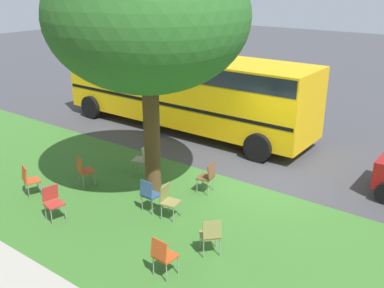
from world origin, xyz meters
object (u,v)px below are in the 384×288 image
street_tree (148,18)px  chair_7 (208,175)px  chair_4 (163,254)px  chair_6 (211,234)px  chair_0 (84,169)px  chair_3 (29,178)px  chair_5 (53,200)px  school_bus (184,85)px  chair_1 (149,193)px  chair_8 (142,157)px  chair_2 (168,199)px

street_tree → chair_7: bearing=-144.7°
chair_4 → chair_6: size_ratio=1.00×
chair_4 → chair_0: bearing=-22.0°
chair_3 → chair_5: same height
chair_0 → chair_4: same height
chair_6 → school_bus: 8.70m
street_tree → chair_7: (-1.23, -0.87, -4.20)m
chair_0 → chair_5: (-0.86, 1.70, 0.00)m
chair_1 → school_bus: (3.38, -5.83, 1.24)m
chair_3 → school_bus: 7.24m
chair_1 → chair_8: bearing=-43.0°
chair_1 → chair_6: bearing=164.8°
chair_4 → street_tree: bearing=-45.8°
chair_2 → street_tree: bearing=-34.3°
chair_3 → chair_7: size_ratio=1.00×
street_tree → chair_1: street_tree is taller
chair_0 → chair_1: (-2.51, 0.00, 0.00)m
chair_6 → chair_7: bearing=-54.1°
chair_5 → school_bus: school_bus is taller
chair_4 → chair_6: 1.23m
chair_5 → chair_8: same height
street_tree → chair_2: bearing=145.7°
chair_4 → chair_6: bearing=-106.1°
chair_4 → chair_2: bearing=-53.2°
chair_3 → school_bus: size_ratio=0.08×
chair_5 → chair_8: 3.34m
chair_1 → chair_3: (3.21, 1.30, 0.00)m
chair_5 → chair_4: bearing=178.2°
chair_5 → chair_6: same height
chair_2 → chair_4: 2.32m
chair_2 → chair_7: (0.00, -1.71, 0.00)m
chair_3 → chair_5: (-1.56, 0.40, 0.00)m
chair_2 → chair_6: (-1.73, 0.68, 0.00)m
chair_0 → school_bus: bearing=-81.5°
street_tree → chair_6: bearing=152.9°
chair_1 → chair_4: size_ratio=1.00×
chair_4 → chair_5: 3.62m
school_bus → chair_2: bearing=124.4°
chair_0 → school_bus: 6.02m
chair_3 → chair_6: same height
chair_3 → chair_4: same height
street_tree → school_bus: bearing=-61.1°
chair_7 → chair_8: (2.35, 0.12, 0.00)m
chair_7 → chair_1: bearing=71.7°
chair_1 → chair_5: bearing=45.8°
chair_3 → chair_5: size_ratio=1.00×
chair_3 → chair_4: (-5.18, 0.51, 0.00)m
chair_6 → street_tree: bearing=-27.1°
chair_7 → chair_0: bearing=29.7°
chair_8 → school_bus: 4.65m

